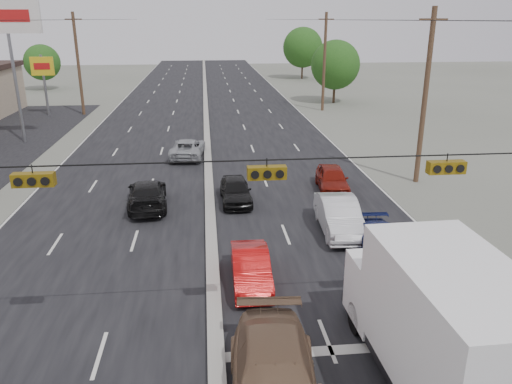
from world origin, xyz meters
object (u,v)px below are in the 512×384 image
utility_pole_right_c (324,62)px  tree_right_far (303,47)px  utility_pole_right_b (425,97)px  oncoming_far (188,148)px  pole_sign_billboard (7,25)px  queue_car_b (339,216)px  tree_right_mid (335,65)px  red_sedan (251,269)px  tree_left_far (42,62)px  oncoming_near (147,194)px  utility_pole_left_c (78,64)px  tan_sedan (274,382)px  pole_sign_far (43,71)px  queue_car_d (384,245)px  box_truck (439,323)px  queue_car_a (236,191)px  queue_car_e (332,179)px

utility_pole_right_c → tree_right_far: size_ratio=1.23×
utility_pole_right_b → oncoming_far: 16.20m
pole_sign_billboard → queue_car_b: bearing=-44.3°
utility_pole_right_b → tree_right_mid: utility_pole_right_b is taller
utility_pole_right_b → red_sedan: 16.46m
pole_sign_billboard → oncoming_far: (13.10, -5.98, -8.21)m
utility_pole_right_c → pole_sign_billboard: (-27.00, -12.00, 3.76)m
tree_left_far → oncoming_near: size_ratio=1.27×
utility_pole_left_c → tan_sedan: size_ratio=1.80×
pole_sign_billboard → pole_sign_far: bearing=97.1°
utility_pole_right_b → queue_car_d: bearing=-119.4°
box_truck → red_sedan: box_truck is taller
pole_sign_billboard → queue_car_a: pole_sign_billboard is taller
pole_sign_far → oncoming_far: size_ratio=1.26×
pole_sign_billboard → tan_sedan: size_ratio=1.98×
utility_pole_left_c → pole_sign_billboard: (-2.00, -12.00, 3.76)m
tree_left_far → tree_right_mid: tree_right_mid is taller
pole_sign_billboard → queue_car_d: bearing=-46.6°
utility_pole_left_c → pole_sign_far: size_ratio=1.67×
utility_pole_left_c → queue_car_d: bearing=-60.7°
pole_sign_far → tree_left_far: size_ratio=0.98×
tree_right_far → oncoming_far: bearing=-109.9°
queue_car_d → oncoming_far: size_ratio=0.89×
queue_car_d → queue_car_e: size_ratio=1.03×
tree_right_mid → tan_sedan: 49.63m
tree_left_far → box_truck: 68.18m
tree_right_far → box_truck: bearing=-98.1°
utility_pole_right_c → tree_right_far: 30.20m
utility_pole_left_c → oncoming_far: bearing=-58.3°
queue_car_d → pole_sign_far: bearing=126.3°
tan_sedan → queue_car_d: size_ratio=1.31×
utility_pole_left_c → red_sedan: (13.90, -36.31, -4.47)m
utility_pole_left_c → oncoming_far: utility_pole_left_c is taller
utility_pole_right_c → red_sedan: utility_pole_right_c is taller
tree_left_far → queue_car_e: 54.60m
tree_right_far → queue_car_d: tree_right_far is taller
tree_left_far → queue_car_a: size_ratio=1.57×
utility_pole_right_c → queue_car_b: utility_pole_right_c is taller
utility_pole_right_b → tree_right_mid: (2.50, 30.00, -0.77)m
pole_sign_far → queue_car_b: bearing=-55.5°
utility_pole_left_c → utility_pole_right_b: bearing=-45.0°
queue_car_e → tree_right_mid: bearing=81.7°
utility_pole_right_c → oncoming_far: bearing=-127.7°
tree_right_far → queue_car_b: (-10.12, -61.89, -4.18)m
utility_pole_right_c → queue_car_d: 35.47m
utility_pole_left_c → queue_car_b: utility_pole_left_c is taller
pole_sign_billboard → red_sedan: (15.90, -24.31, -8.23)m
pole_sign_billboard → tree_right_mid: size_ratio=1.54×
queue_car_a → pole_sign_billboard: bearing=134.4°
queue_car_e → oncoming_near: (-10.22, -1.56, 0.00)m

